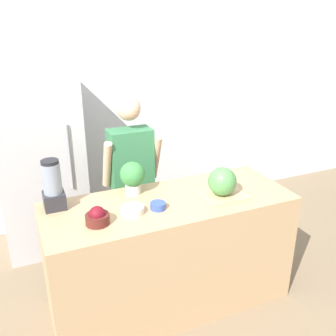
{
  "coord_description": "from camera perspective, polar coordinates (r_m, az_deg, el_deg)",
  "views": [
    {
      "loc": [
        -1.01,
        -1.93,
        2.21
      ],
      "look_at": [
        0.0,
        0.39,
        1.18
      ],
      "focal_mm": 40.0,
      "sensor_mm": 36.0,
      "label": 1
    }
  ],
  "objects": [
    {
      "name": "blender",
      "position": [
        2.76,
        -17.16,
        -2.7
      ],
      "size": [
        0.15,
        0.15,
        0.37
      ],
      "color": "#28282D",
      "rests_on": "counter_island"
    },
    {
      "name": "refrigerator",
      "position": [
        3.84,
        -18.86,
        0.33
      ],
      "size": [
        0.79,
        0.7,
        1.73
      ],
      "color": "#B7B7BC",
      "rests_on": "ground_plane"
    },
    {
      "name": "potted_plant",
      "position": [
        2.87,
        -5.43,
        -1.24
      ],
      "size": [
        0.19,
        0.19,
        0.26
      ],
      "color": "beige",
      "rests_on": "counter_island"
    },
    {
      "name": "counter_island",
      "position": [
        3.05,
        0.27,
        -12.79
      ],
      "size": [
        1.89,
        0.72,
        0.93
      ],
      "color": "tan",
      "rests_on": "ground_plane"
    },
    {
      "name": "wall_back",
      "position": [
        4.21,
        -9.11,
        9.31
      ],
      "size": [
        8.0,
        0.06,
        2.6
      ],
      "color": "silver",
      "rests_on": "ground_plane"
    },
    {
      "name": "bowl_cherries",
      "position": [
        2.53,
        -10.71,
        -7.35
      ],
      "size": [
        0.16,
        0.16,
        0.13
      ],
      "color": "#511E19",
      "rests_on": "counter_island"
    },
    {
      "name": "bowl_small_blue",
      "position": [
        2.69,
        -1.54,
        -5.78
      ],
      "size": [
        0.11,
        0.11,
        0.05
      ],
      "color": "#334C9E",
      "rests_on": "counter_island"
    },
    {
      "name": "person",
      "position": [
        3.43,
        -5.58,
        -1.97
      ],
      "size": [
        0.52,
        0.26,
        1.59
      ],
      "color": "gray",
      "rests_on": "ground_plane"
    },
    {
      "name": "bowl_cream",
      "position": [
        2.64,
        -5.48,
        -6.27
      ],
      "size": [
        0.16,
        0.16,
        0.09
      ],
      "color": "beige",
      "rests_on": "counter_island"
    },
    {
      "name": "watermelon",
      "position": [
        2.86,
        8.26,
        -2.05
      ],
      "size": [
        0.22,
        0.22,
        0.22
      ],
      "color": "#4C8C47",
      "rests_on": "cutting_board"
    },
    {
      "name": "ground_plane",
      "position": [
        3.1,
        3.16,
        -23.36
      ],
      "size": [
        14.0,
        14.0,
        0.0
      ],
      "primitive_type": "plane",
      "color": "#7F6B51"
    },
    {
      "name": "cutting_board",
      "position": [
        2.9,
        8.45,
        -4.16
      ],
      "size": [
        0.34,
        0.26,
        0.01
      ],
      "color": "tan",
      "rests_on": "counter_island"
    }
  ]
}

